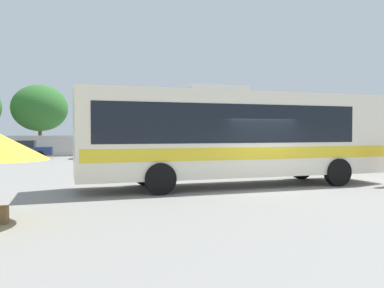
{
  "coord_description": "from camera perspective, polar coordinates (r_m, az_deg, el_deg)",
  "views": [
    {
      "loc": [
        -6.03,
        -12.9,
        2.03
      ],
      "look_at": [
        -2.02,
        2.13,
        1.57
      ],
      "focal_mm": 37.13,
      "sensor_mm": 36.0,
      "label": 1
    }
  ],
  "objects": [
    {
      "name": "parked_car_rightmost_silver",
      "position": [
        34.66,
        8.19,
        -0.33
      ],
      "size": [
        4.65,
        2.11,
        1.53
      ],
      "color": "#B7BABF",
      "rests_on": "ground_plane"
    },
    {
      "name": "ground_plane",
      "position": [
        23.77,
        -0.17,
        -3.2
      ],
      "size": [
        300.0,
        300.0,
        0.0
      ],
      "primitive_type": "plane",
      "color": "gray"
    },
    {
      "name": "vendor_umbrella_secondary_pink",
      "position": [
        23.42,
        23.12,
        1.12
      ],
      "size": [
        2.21,
        2.21,
        2.19
      ],
      "color": "gray",
      "rests_on": "ground_plane"
    },
    {
      "name": "roadside_tree_midleft",
      "position": [
        40.88,
        -21.03,
        4.84
      ],
      "size": [
        5.23,
        5.23,
        6.57
      ],
      "color": "brown",
      "rests_on": "ground_plane"
    },
    {
      "name": "perimeter_wall",
      "position": [
        35.74,
        -5.2,
        -0.15
      ],
      "size": [
        80.0,
        0.3,
        1.75
      ],
      "primitive_type": "cube",
      "color": "beige",
      "rests_on": "ground_plane"
    },
    {
      "name": "parked_car_second_silver",
      "position": [
        31.42,
        -12.58,
        -0.56
      ],
      "size": [
        4.39,
        2.14,
        1.54
      ],
      "color": "#B7BABF",
      "rests_on": "ground_plane"
    },
    {
      "name": "parked_car_third_dark_blue",
      "position": [
        32.5,
        -2.3,
        -0.52
      ],
      "size": [
        4.31,
        2.01,
        1.44
      ],
      "color": "navy",
      "rests_on": "ground_plane"
    },
    {
      "name": "coach_bus_cream_yellow",
      "position": [
        15.01,
        5.88,
        1.53
      ],
      "size": [
        11.92,
        3.18,
        3.73
      ],
      "color": "silver",
      "rests_on": "ground_plane"
    },
    {
      "name": "parked_car_leftmost_dark_blue",
      "position": [
        32.55,
        -23.48,
        -0.68
      ],
      "size": [
        4.55,
        2.05,
        1.41
      ],
      "color": "navy",
      "rests_on": "ground_plane"
    }
  ]
}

